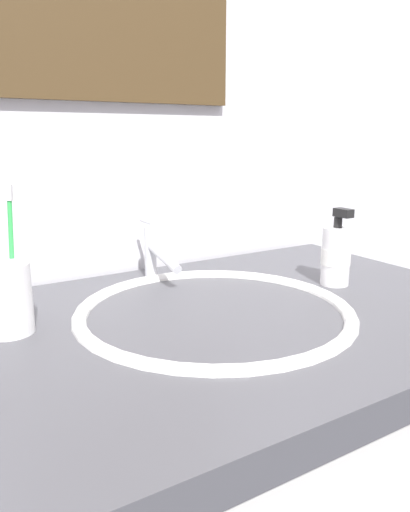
{
  "coord_description": "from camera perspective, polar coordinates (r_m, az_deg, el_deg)",
  "views": [
    {
      "loc": [
        -0.4,
        -0.64,
        1.16
      ],
      "look_at": [
        0.03,
        0.04,
        0.96
      ],
      "focal_mm": 35.02,
      "sensor_mm": 36.0,
      "label": 1
    }
  ],
  "objects": [
    {
      "name": "faucet",
      "position": [
        1.0,
        -5.74,
        0.33
      ],
      "size": [
        0.02,
        0.16,
        0.12
      ],
      "color": "silver",
      "rests_on": "sink_basin"
    },
    {
      "name": "toothbrush_cup",
      "position": [
        0.79,
        -21.67,
        -4.57
      ],
      "size": [
        0.07,
        0.07,
        0.11
      ],
      "primitive_type": "cylinder",
      "color": "white",
      "rests_on": "vanity_counter"
    },
    {
      "name": "toothbrush_green",
      "position": [
        0.8,
        -21.25,
        0.96
      ],
      "size": [
        0.03,
        0.05,
        0.21
      ],
      "color": "green",
      "rests_on": "toothbrush_cup"
    },
    {
      "name": "tiled_wall_back",
      "position": [
        1.08,
        -10.62,
        15.56
      ],
      "size": [
        2.28,
        0.04,
        2.4
      ],
      "primitive_type": "cube",
      "color": "silver",
      "rests_on": "ground"
    },
    {
      "name": "soap_dispenser",
      "position": [
        1.0,
        14.74,
        0.13
      ],
      "size": [
        0.06,
        0.06,
        0.15
      ],
      "color": "white",
      "rests_on": "vanity_counter"
    },
    {
      "name": "sink_basin",
      "position": [
        0.84,
        1.09,
        -8.41
      ],
      "size": [
        0.46,
        0.46,
        0.1
      ],
      "color": "white",
      "rests_on": "vanity_counter"
    }
  ]
}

